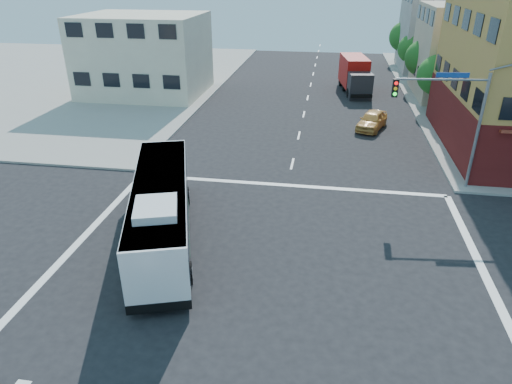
# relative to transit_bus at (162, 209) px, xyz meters

# --- Properties ---
(ground) EXTENTS (120.00, 120.00, 0.00)m
(ground) POSITION_rel_transit_bus_xyz_m (5.40, -2.28, -1.68)
(ground) COLOR black
(ground) RESTS_ON ground
(sidewalk_nw) EXTENTS (50.00, 50.00, 0.15)m
(sidewalk_nw) POSITION_rel_transit_bus_xyz_m (-29.60, 32.72, -1.61)
(sidewalk_nw) COLOR gray
(sidewalk_nw) RESTS_ON ground
(building_east_near) EXTENTS (12.06, 10.06, 9.00)m
(building_east_near) POSITION_rel_transit_bus_xyz_m (22.38, 31.70, 2.82)
(building_east_near) COLOR #B9A88D
(building_east_near) RESTS_ON ground
(building_east_far) EXTENTS (12.06, 10.06, 10.00)m
(building_east_far) POSITION_rel_transit_bus_xyz_m (22.38, 45.70, 3.32)
(building_east_far) COLOR #A3A39E
(building_east_far) RESTS_ON ground
(building_west) EXTENTS (12.06, 10.06, 8.00)m
(building_west) POSITION_rel_transit_bus_xyz_m (-11.62, 27.70, 2.32)
(building_west) COLOR beige
(building_west) RESTS_ON ground
(signal_mast_ne) EXTENTS (7.91, 1.13, 8.07)m
(signal_mast_ne) POSITION_rel_transit_bus_xyz_m (14.48, 8.34, 3.30)
(signal_mast_ne) COLOR gray
(signal_mast_ne) RESTS_ON ground
(street_tree_a) EXTENTS (3.60, 3.60, 5.53)m
(street_tree_a) POSITION_rel_transit_bus_xyz_m (17.31, 25.65, 1.90)
(street_tree_a) COLOR #341F13
(street_tree_a) RESTS_ON ground
(street_tree_b) EXTENTS (3.80, 3.80, 5.79)m
(street_tree_b) POSITION_rel_transit_bus_xyz_m (17.31, 33.65, 2.07)
(street_tree_b) COLOR #341F13
(street_tree_b) RESTS_ON ground
(street_tree_c) EXTENTS (3.40, 3.40, 5.29)m
(street_tree_c) POSITION_rel_transit_bus_xyz_m (17.31, 41.65, 1.78)
(street_tree_c) COLOR #341F13
(street_tree_c) RESTS_ON ground
(street_tree_d) EXTENTS (4.00, 4.00, 6.03)m
(street_tree_d) POSITION_rel_transit_bus_xyz_m (17.31, 49.65, 2.20)
(street_tree_d) COLOR #341F13
(street_tree_d) RESTS_ON ground
(transit_bus) EXTENTS (5.89, 11.83, 3.44)m
(transit_bus) POSITION_rel_transit_bus_xyz_m (0.00, 0.00, 0.00)
(transit_bus) COLOR black
(transit_bus) RESTS_ON ground
(box_truck) EXTENTS (3.43, 8.17, 3.57)m
(box_truck) POSITION_rel_transit_bus_xyz_m (10.19, 32.13, 0.05)
(box_truck) COLOR black
(box_truck) RESTS_ON ground
(parked_car) EXTENTS (3.15, 4.74, 1.50)m
(parked_car) POSITION_rel_transit_bus_xyz_m (11.25, 19.37, -0.93)
(parked_car) COLOR gold
(parked_car) RESTS_ON ground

